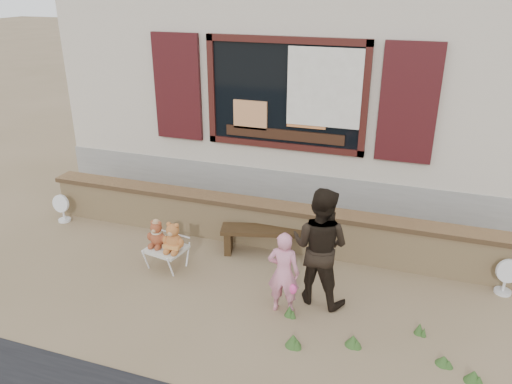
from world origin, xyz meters
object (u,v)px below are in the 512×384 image
at_px(folding_chair, 166,250).
at_px(teddy_bear_right, 173,236).
at_px(adult, 320,246).
at_px(child, 283,273).
at_px(bench, 275,235).
at_px(teddy_bear_left, 157,233).

distance_m(folding_chair, teddy_bear_right, 0.28).
distance_m(teddy_bear_right, adult, 1.99).
height_order(folding_chair, child, child).
distance_m(bench, folding_chair, 1.54).
relative_size(bench, folding_chair, 2.82).
bearing_deg(teddy_bear_right, bench, 46.47).
relative_size(folding_chair, child, 0.54).
height_order(bench, teddy_bear_left, teddy_bear_left).
bearing_deg(teddy_bear_left, folding_chair, 0.00).
bearing_deg(folding_chair, child, -3.71).
relative_size(teddy_bear_right, adult, 0.28).
distance_m(teddy_bear_left, child, 1.96).
bearing_deg(bench, child, -83.87).
xyz_separation_m(folding_chair, teddy_bear_right, (0.14, -0.02, 0.24)).
relative_size(bench, teddy_bear_left, 4.14).
bearing_deg(bench, folding_chair, -161.46).
xyz_separation_m(teddy_bear_left, adult, (2.25, -0.09, 0.25)).
xyz_separation_m(teddy_bear_right, child, (1.63, -0.39, 0.01)).
relative_size(bench, child, 1.51).
xyz_separation_m(folding_chair, adult, (2.11, -0.06, 0.47)).
distance_m(child, adult, 0.54).
relative_size(folding_chair, teddy_bear_right, 1.32).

